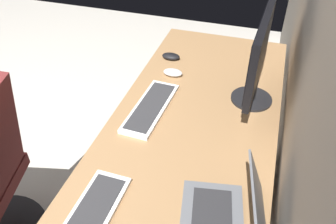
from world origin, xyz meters
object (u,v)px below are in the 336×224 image
at_px(keyboard_main, 151,107).
at_px(mouse_main, 171,56).
at_px(drawer_pedestal, 188,199).
at_px(keyboard_spare, 88,221).
at_px(mouse_spare, 173,73).
at_px(monitor_primary, 259,55).
at_px(laptop_left, 230,215).

distance_m(keyboard_main, mouse_main, 0.48).
xyz_separation_m(drawer_pedestal, keyboard_spare, (0.48, -0.24, 0.39)).
relative_size(drawer_pedestal, mouse_spare, 6.68).
relative_size(monitor_primary, mouse_spare, 5.06).
height_order(drawer_pedestal, monitor_primary, monitor_primary).
distance_m(keyboard_main, mouse_spare, 0.32).
bearing_deg(drawer_pedestal, mouse_spare, -154.82).
bearing_deg(laptop_left, keyboard_spare, -72.78).
distance_m(keyboard_main, keyboard_spare, 0.64).
height_order(monitor_primary, mouse_spare, monitor_primary).
bearing_deg(monitor_primary, laptop_left, 0.89).
relative_size(monitor_primary, keyboard_spare, 1.25).
relative_size(drawer_pedestal, keyboard_main, 1.63).
bearing_deg(monitor_primary, keyboard_main, -64.00).
xyz_separation_m(laptop_left, mouse_spare, (-0.82, -0.44, -0.03)).
xyz_separation_m(keyboard_spare, mouse_spare, (-0.96, 0.01, 0.01)).
bearing_deg(monitor_primary, mouse_main, -118.01).
bearing_deg(drawer_pedestal, mouse_main, -156.02).
bearing_deg(mouse_main, laptop_left, 27.03).
xyz_separation_m(monitor_primary, laptop_left, (0.72, 0.01, -0.20)).
xyz_separation_m(monitor_primary, mouse_spare, (-0.10, -0.43, -0.23)).
distance_m(drawer_pedestal, keyboard_spare, 0.66).
relative_size(monitor_primary, laptop_left, 1.49).
bearing_deg(monitor_primary, mouse_spare, -102.79).
relative_size(laptop_left, mouse_spare, 3.39).
bearing_deg(laptop_left, drawer_pedestal, -147.54).
bearing_deg(keyboard_spare, keyboard_main, -179.54).
height_order(drawer_pedestal, keyboard_main, keyboard_main).
relative_size(keyboard_spare, mouse_main, 4.06).
height_order(drawer_pedestal, mouse_main, mouse_main).
bearing_deg(laptop_left, keyboard_main, -137.91).
relative_size(laptop_left, keyboard_main, 0.83).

